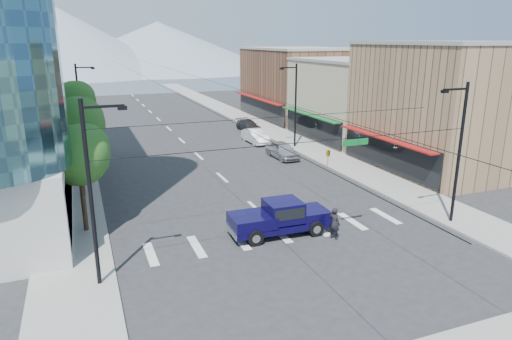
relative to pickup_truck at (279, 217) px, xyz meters
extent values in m
plane|color=#28282B|center=(0.26, -1.45, -1.09)|extent=(160.00, 160.00, 0.00)
cube|color=gray|center=(-11.74, 38.55, -1.02)|extent=(4.00, 120.00, 0.15)
cube|color=gray|center=(12.26, 38.55, -1.02)|extent=(4.00, 120.00, 0.15)
cube|color=#8C6B4C|center=(20.26, 8.55, 4.41)|extent=(12.00, 14.00, 11.00)
cube|color=tan|center=(20.26, 22.55, 3.41)|extent=(12.00, 14.00, 9.00)
cube|color=brown|center=(20.26, 38.55, 3.91)|extent=(12.00, 18.00, 10.00)
cube|color=#8C6B4C|center=(-16.24, 60.55, 7.91)|extent=(4.00, 4.00, 18.00)
cone|color=gray|center=(-14.74, 148.55, 9.91)|extent=(80.00, 80.00, 22.00)
cone|color=gray|center=(20.26, 158.55, 7.91)|extent=(90.00, 90.00, 18.00)
cylinder|color=black|center=(-10.94, 4.55, 1.18)|extent=(0.28, 0.28, 4.55)
sphere|color=#224B19|center=(-10.94, 4.55, 3.78)|extent=(3.64, 3.64, 3.64)
sphere|color=#224B19|center=(-10.54, 4.85, 4.18)|extent=(2.86, 2.86, 2.86)
cylinder|color=black|center=(-10.94, 11.55, 1.46)|extent=(0.28, 0.28, 5.11)
sphere|color=#224B19|center=(-10.94, 11.55, 4.38)|extent=(4.09, 4.09, 4.09)
sphere|color=#224B19|center=(-10.54, 11.85, 4.78)|extent=(3.21, 3.21, 3.21)
cylinder|color=black|center=(-10.94, 18.55, 1.18)|extent=(0.28, 0.28, 4.55)
sphere|color=#224B19|center=(-10.94, 18.55, 3.78)|extent=(3.64, 3.64, 3.64)
sphere|color=#224B19|center=(-10.54, 18.85, 4.18)|extent=(2.86, 2.86, 2.86)
cylinder|color=black|center=(-10.94, 25.55, 1.46)|extent=(0.28, 0.28, 5.11)
sphere|color=#224B19|center=(-10.94, 25.55, 4.38)|extent=(4.09, 4.09, 4.09)
sphere|color=#224B19|center=(-10.54, 25.85, 4.78)|extent=(3.21, 3.21, 3.21)
cylinder|color=black|center=(-10.54, -2.45, 3.41)|extent=(0.20, 0.20, 9.00)
cylinder|color=black|center=(11.06, -2.45, 3.41)|extent=(0.20, 0.20, 9.00)
cylinder|color=black|center=(0.26, -2.45, 5.11)|extent=(21.60, 0.04, 0.04)
imported|color=gold|center=(1.76, -2.45, 4.06)|extent=(0.16, 0.20, 1.00)
cube|color=#0C6626|center=(3.46, -2.45, 4.86)|extent=(1.60, 0.06, 0.35)
cylinder|color=black|center=(-10.54, 28.55, 3.41)|extent=(0.20, 0.20, 9.00)
cube|color=black|center=(-9.64, 28.55, 7.51)|extent=(1.80, 0.12, 0.12)
cube|color=black|center=(-8.84, 28.55, 7.41)|extent=(0.40, 0.25, 0.18)
cylinder|color=black|center=(11.06, 20.55, 3.41)|extent=(0.20, 0.20, 9.00)
cube|color=black|center=(10.16, 20.55, 7.51)|extent=(1.80, 0.12, 0.12)
cube|color=black|center=(9.36, 20.55, 7.41)|extent=(0.40, 0.25, 0.18)
cube|color=#0C0738|center=(0.02, 0.00, -0.49)|extent=(6.13, 2.35, 0.39)
cube|color=#0C0738|center=(2.18, -0.05, -0.04)|extent=(1.82, 2.14, 0.61)
cube|color=#0C0738|center=(0.25, -0.01, 0.40)|extent=(2.15, 2.09, 1.22)
cube|color=black|center=(0.25, -0.01, 0.51)|extent=(1.93, 2.12, 0.66)
cube|color=#0C0738|center=(-1.74, 0.04, 0.01)|extent=(2.59, 2.27, 0.72)
cube|color=silver|center=(3.06, -0.07, -0.49)|extent=(0.18, 2.10, 0.39)
cube|color=silver|center=(-3.02, 0.07, -0.49)|extent=(0.18, 2.10, 0.33)
cylinder|color=black|center=(1.93, -1.10, -0.63)|extent=(0.94, 0.35, 0.93)
cylinder|color=black|center=(1.98, 1.00, -0.63)|extent=(0.94, 0.35, 0.93)
cylinder|color=black|center=(-1.93, -1.01, -0.63)|extent=(0.94, 0.35, 0.93)
cylinder|color=black|center=(-1.89, 1.09, -0.63)|extent=(0.94, 0.35, 0.93)
imported|color=black|center=(2.76, -1.82, -0.12)|extent=(0.72, 0.84, 1.96)
imported|color=#A1A0A5|center=(7.86, 16.81, -0.28)|extent=(2.18, 4.90, 1.64)
imported|color=white|center=(7.86, 24.18, -0.30)|extent=(1.90, 4.91, 1.59)
imported|color=#272729|center=(9.66, 31.40, -0.40)|extent=(2.21, 4.89, 1.39)
camera|label=1|loc=(-10.64, -23.41, 10.32)|focal=32.00mm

